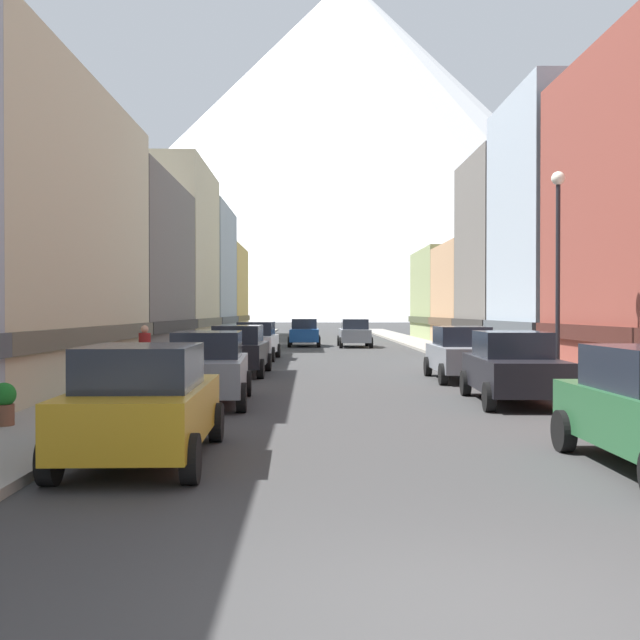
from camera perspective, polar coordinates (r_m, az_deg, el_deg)
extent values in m
plane|color=#353535|center=(6.21, 11.95, -21.04)|extent=(400.00, 400.00, 0.00)
cube|color=gray|center=(40.99, -7.79, -2.43)|extent=(2.50, 100.00, 0.15)
cube|color=gray|center=(41.38, 9.68, -2.40)|extent=(2.50, 100.00, 0.15)
cube|color=#66605B|center=(37.21, -17.79, 3.62)|extent=(9.24, 11.75, 8.44)
cube|color=#2D2B29|center=(37.16, -17.78, -0.42)|extent=(9.54, 11.75, 0.50)
cube|color=beige|center=(48.39, -13.23, 4.57)|extent=(8.30, 11.08, 11.17)
cube|color=#595444|center=(48.29, -13.22, -0.16)|extent=(8.60, 11.08, 0.50)
cube|color=#99A5B2|center=(60.13, -10.19, 3.43)|extent=(7.10, 11.95, 10.37)
cube|color=#444A50|center=(60.06, -10.18, 0.01)|extent=(7.40, 11.95, 0.50)
cube|color=#D8B259|center=(72.24, -8.30, 2.16)|extent=(6.36, 12.22, 8.33)
cube|color=brown|center=(72.22, -8.30, 0.13)|extent=(6.66, 12.22, 0.50)
cube|color=#99A5B2|center=(36.03, 20.86, 6.35)|extent=(8.90, 8.20, 11.76)
cube|color=#444A50|center=(35.86, 20.83, -0.47)|extent=(9.20, 8.20, 0.50)
cube|color=#66605B|center=(43.75, 16.20, 4.71)|extent=(7.96, 8.13, 10.78)
cube|color=#2D2B29|center=(43.65, 16.18, -0.25)|extent=(8.26, 8.13, 0.50)
cube|color=tan|center=(51.91, 13.30, 1.85)|extent=(7.75, 8.93, 6.74)
cube|color=brown|center=(51.90, 13.29, -0.10)|extent=(8.05, 8.93, 0.50)
cube|color=#8C9966|center=(61.54, 10.51, 1.87)|extent=(6.59, 10.93, 7.15)
cube|color=#3F442D|center=(61.53, 10.50, 0.03)|extent=(6.89, 10.93, 0.50)
cube|color=#B28419|center=(12.01, -13.01, -6.78)|extent=(1.93, 4.44, 0.80)
cube|color=#1E232D|center=(11.70, -13.26, -3.43)|extent=(1.64, 2.23, 0.64)
cylinder|color=black|center=(13.86, -15.46, -7.45)|extent=(0.23, 0.68, 0.68)
cylinder|color=black|center=(13.55, -7.80, -7.62)|extent=(0.23, 0.68, 0.68)
cylinder|color=black|center=(10.72, -19.63, -9.87)|extent=(0.23, 0.68, 0.68)
cylinder|color=black|center=(10.32, -9.69, -10.25)|extent=(0.23, 0.68, 0.68)
cube|color=slate|center=(18.94, -8.48, -4.03)|extent=(2.03, 4.48, 0.80)
cube|color=#1E232D|center=(19.15, -8.42, -1.82)|extent=(1.69, 2.27, 0.64)
cylinder|color=black|center=(17.28, -5.92, -5.82)|extent=(0.25, 0.69, 0.68)
cylinder|color=black|center=(17.46, -11.99, -5.76)|extent=(0.25, 0.69, 0.68)
cylinder|color=black|center=(20.56, -5.50, -4.78)|extent=(0.25, 0.69, 0.68)
cylinder|color=black|center=(20.71, -10.61, -4.75)|extent=(0.25, 0.69, 0.68)
cube|color=black|center=(27.44, -6.09, -2.57)|extent=(1.95, 4.44, 0.80)
cube|color=#1E232D|center=(27.16, -6.16, -1.08)|extent=(1.65, 2.24, 0.64)
cylinder|color=black|center=(29.21, -7.51, -3.16)|extent=(0.24, 0.69, 0.68)
cylinder|color=black|center=(29.01, -3.90, -3.18)|extent=(0.24, 0.69, 0.68)
cylinder|color=black|center=(25.96, -8.54, -3.64)|extent=(0.24, 0.69, 0.68)
cylinder|color=black|center=(25.73, -4.48, -3.67)|extent=(0.24, 0.69, 0.68)
cube|color=silver|center=(35.82, -4.85, -1.81)|extent=(2.01, 4.47, 0.80)
cube|color=#1E232D|center=(36.04, -4.81, -0.64)|extent=(1.68, 2.26, 0.64)
cylinder|color=black|center=(34.11, -3.62, -2.60)|extent=(0.25, 0.69, 0.68)
cylinder|color=black|center=(34.31, -6.68, -2.59)|extent=(0.25, 0.69, 0.68)
cylinder|color=black|center=(37.39, -3.18, -2.31)|extent=(0.25, 0.69, 0.68)
cylinder|color=black|center=(37.58, -5.98, -2.30)|extent=(0.25, 0.69, 0.68)
cylinder|color=black|center=(13.10, 17.85, -7.94)|extent=(0.22, 0.68, 0.68)
cube|color=black|center=(19.48, 14.34, -3.92)|extent=(2.03, 4.48, 0.80)
cube|color=#1E232D|center=(19.68, 14.18, -1.77)|extent=(1.70, 2.27, 0.64)
cylinder|color=black|center=(18.16, 18.32, -5.53)|extent=(0.25, 0.69, 0.68)
cylinder|color=black|center=(17.72, 12.59, -5.67)|extent=(0.25, 0.69, 0.68)
cylinder|color=black|center=(21.32, 15.78, -4.60)|extent=(0.25, 0.69, 0.68)
cylinder|color=black|center=(20.95, 10.88, -4.68)|extent=(0.25, 0.69, 0.68)
cube|color=slate|center=(25.52, 10.68, -2.82)|extent=(1.90, 4.42, 0.80)
cube|color=#1E232D|center=(25.73, 10.58, -1.19)|extent=(1.63, 2.22, 0.64)
cylinder|color=black|center=(24.13, 13.56, -3.98)|extent=(0.23, 0.68, 0.68)
cylinder|color=black|center=(23.77, 9.23, -4.04)|extent=(0.23, 0.68, 0.68)
cylinder|color=black|center=(27.34, 11.93, -3.43)|extent=(0.23, 0.68, 0.68)
cylinder|color=black|center=(27.02, 8.10, -3.47)|extent=(0.23, 0.68, 0.68)
cube|color=#19478C|center=(49.22, -1.19, -1.12)|extent=(1.84, 4.40, 0.80)
cube|color=#1E232D|center=(49.45, -1.19, -0.28)|extent=(1.60, 2.20, 0.64)
cylinder|color=black|center=(47.58, -0.10, -1.67)|extent=(0.22, 0.68, 0.68)
cylinder|color=black|center=(47.60, -2.31, -1.67)|extent=(0.22, 0.68, 0.68)
cylinder|color=black|center=(50.88, -0.14, -1.52)|extent=(0.22, 0.68, 0.68)
cylinder|color=black|center=(50.89, -2.21, -1.52)|extent=(0.22, 0.68, 0.68)
cube|color=slate|center=(48.23, 2.61, -1.16)|extent=(1.84, 4.40, 0.80)
cube|color=#1E232D|center=(47.96, 2.62, -0.31)|extent=(1.60, 2.20, 0.64)
cylinder|color=black|center=(49.85, 1.44, -1.56)|extent=(0.22, 0.68, 0.68)
cylinder|color=black|center=(49.95, 3.55, -1.56)|extent=(0.22, 0.68, 0.68)
cylinder|color=black|center=(46.55, 1.60, -1.72)|extent=(0.22, 0.68, 0.68)
cylinder|color=black|center=(46.67, 3.85, -1.72)|extent=(0.22, 0.68, 0.68)
cylinder|color=brown|center=(15.48, -22.66, -6.60)|extent=(0.38, 0.38, 0.40)
sphere|color=#1D7625|center=(15.43, -22.66, -5.20)|extent=(0.45, 0.45, 0.45)
cylinder|color=#4C4C51|center=(22.43, -15.63, -4.40)|extent=(0.43, 0.43, 0.34)
sphere|color=#356C31|center=(22.40, -15.64, -3.36)|extent=(0.60, 0.60, 0.60)
cylinder|color=brown|center=(22.53, 20.82, -4.44)|extent=(0.46, 0.46, 0.30)
sphere|color=#368538|center=(22.50, 20.82, -3.48)|extent=(0.57, 0.57, 0.57)
cylinder|color=maroon|center=(23.52, -13.03, -2.76)|extent=(0.36, 0.36, 1.48)
sphere|color=tan|center=(23.48, -13.04, -0.67)|extent=(0.23, 0.23, 0.23)
cylinder|color=black|center=(21.19, 17.43, 2.29)|extent=(0.12, 0.12, 5.50)
sphere|color=white|center=(21.47, 17.46, 10.13)|extent=(0.36, 0.36, 0.36)
cone|color=silver|center=(272.04, 2.01, 12.84)|extent=(228.34, 228.34, 119.12)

